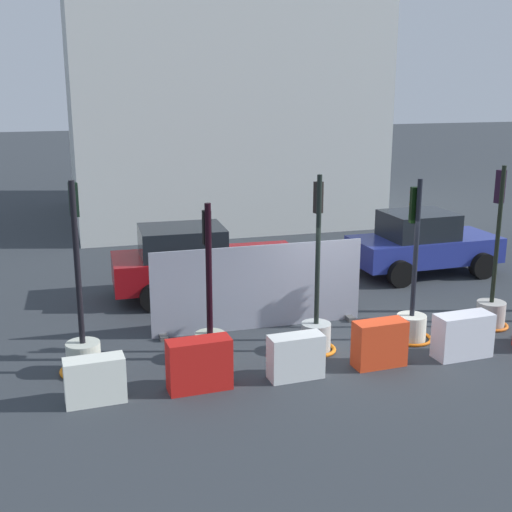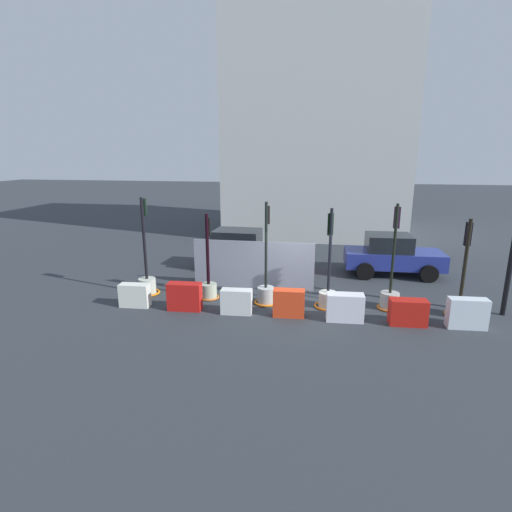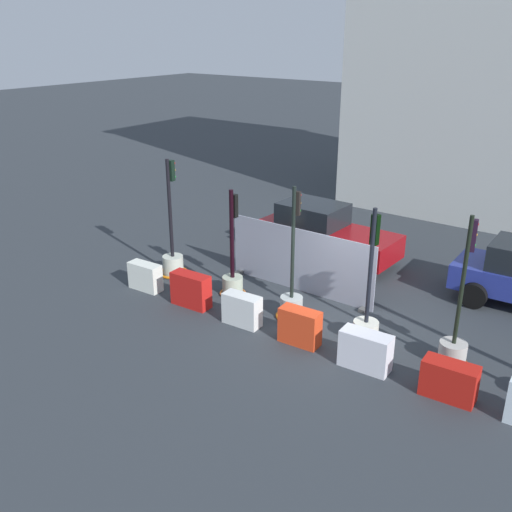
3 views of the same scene
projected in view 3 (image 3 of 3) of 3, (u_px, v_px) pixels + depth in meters
The scene contains 14 objects.
ground_plane at pixel (324, 325), 14.58m from camera, with size 120.00×120.00×0.00m, color #2F343A.
traffic_light_0 at pixel (173, 257), 17.42m from camera, with size 0.90×0.90×3.55m.
traffic_light_1 at pixel (233, 275), 16.08m from camera, with size 0.75×0.75×3.04m.
traffic_light_2 at pixel (292, 298), 14.80m from camera, with size 0.81×0.81×3.50m.
traffic_light_3 at pixel (366, 320), 13.66m from camera, with size 0.88×0.88×3.34m.
traffic_light_4 at pixel (454, 342), 12.69m from camera, with size 0.78×0.78×3.50m.
construction_barrier_0 at pixel (145, 277), 16.45m from camera, with size 1.01×0.46×0.79m.
construction_barrier_1 at pixel (191, 290), 15.46m from camera, with size 1.12×0.49×0.92m.
construction_barrier_2 at pixel (242, 310), 14.50m from camera, with size 1.01×0.46×0.81m.
construction_barrier_3 at pixel (300, 327), 13.61m from camera, with size 1.01×0.47×0.88m.
construction_barrier_4 at pixel (365, 351), 12.62m from camera, with size 1.15×0.53×0.86m.
construction_barrier_5 at pixel (449, 381), 11.62m from camera, with size 1.11×0.54×0.79m.
car_red_compact at pixel (324, 233), 18.57m from camera, with size 4.60×2.24×1.75m.
site_fence_panel at pixel (300, 262), 16.22m from camera, with size 4.62×0.50×1.84m.
Camera 3 is at (6.29, -11.38, 7.05)m, focal length 40.48 mm.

